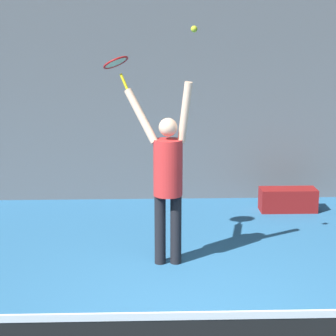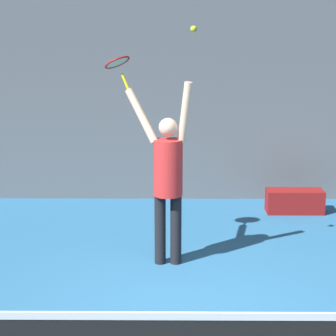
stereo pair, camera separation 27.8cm
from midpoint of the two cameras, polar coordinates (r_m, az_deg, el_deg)
name	(u,v)px [view 1 (the left image)]	position (r m, az deg, el deg)	size (l,w,h in m)	color
ground_plane	(209,334)	(5.67, 2.44, -15.34)	(18.00, 18.00, 0.00)	teal
back_wall	(182,40)	(9.50, 0.51, 11.87)	(18.00, 0.10, 5.00)	slate
tennis_player	(168,175)	(6.89, -1.20, -0.62)	(0.80, 0.47, 2.12)	black
tennis_racket	(116,64)	(7.05, -6.00, 9.66)	(0.41, 0.41, 0.39)	yellow
tennis_ball	(194,29)	(6.57, 1.23, 12.90)	(0.07, 0.07, 0.07)	#CCDB2D
equipment_bag	(288,200)	(9.28, 10.34, -2.95)	(0.84, 0.34, 0.35)	maroon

